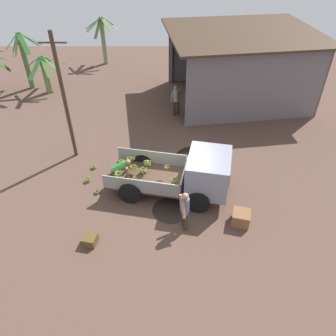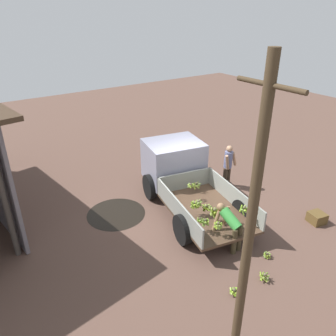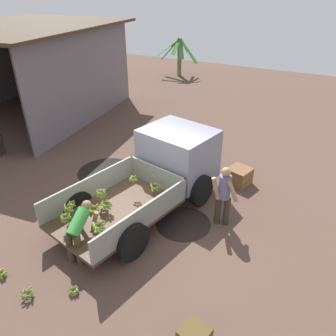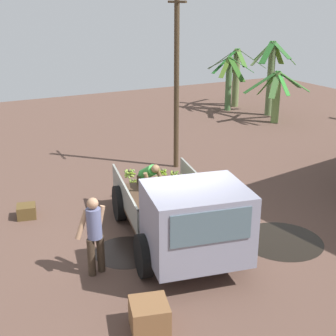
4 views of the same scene
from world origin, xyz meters
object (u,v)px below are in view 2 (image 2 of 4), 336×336
(cargo_truck, at_px, (179,170))
(banana_bunch_on_ground_0, at_px, (234,291))
(wooden_crate_1, at_px, (188,162))
(person_foreground_visitor, at_px, (228,164))
(wooden_crate_0, at_px, (317,218))
(banana_bunch_on_ground_2, at_px, (265,277))
(utility_pole, at_px, (250,232))
(banana_bunch_on_ground_1, at_px, (267,255))
(person_worker_loading, at_px, (231,225))

(cargo_truck, xyz_separation_m, banana_bunch_on_ground_0, (-4.34, 1.59, -0.89))
(banana_bunch_on_ground_0, relative_size, wooden_crate_1, 0.41)
(banana_bunch_on_ground_0, bearing_deg, cargo_truck, -20.08)
(person_foreground_visitor, relative_size, wooden_crate_1, 2.62)
(cargo_truck, distance_m, wooden_crate_1, 2.38)
(wooden_crate_0, bearing_deg, banana_bunch_on_ground_2, 102.48)
(utility_pole, height_order, banana_bunch_on_ground_1, utility_pole)
(wooden_crate_1, bearing_deg, banana_bunch_on_ground_0, 151.49)
(banana_bunch_on_ground_0, relative_size, banana_bunch_on_ground_1, 1.10)
(banana_bunch_on_ground_2, relative_size, wooden_crate_0, 0.62)
(person_foreground_visitor, relative_size, banana_bunch_on_ground_2, 5.79)
(banana_bunch_on_ground_2, relative_size, wooden_crate_1, 0.45)
(utility_pole, relative_size, banana_bunch_on_ground_2, 19.75)
(wooden_crate_0, bearing_deg, utility_pole, 107.43)
(cargo_truck, height_order, wooden_crate_0, cargo_truck)
(cargo_truck, bearing_deg, wooden_crate_1, -34.62)
(banana_bunch_on_ground_0, xyz_separation_m, banana_bunch_on_ground_1, (0.40, -1.62, -0.02))
(cargo_truck, relative_size, banana_bunch_on_ground_2, 17.65)
(banana_bunch_on_ground_1, relative_size, wooden_crate_0, 0.50)
(utility_pole, distance_m, banana_bunch_on_ground_0, 3.12)
(person_foreground_visitor, relative_size, banana_bunch_on_ground_1, 7.10)
(banana_bunch_on_ground_2, distance_m, wooden_crate_0, 3.31)
(banana_bunch_on_ground_0, distance_m, wooden_crate_0, 4.20)
(banana_bunch_on_ground_2, bearing_deg, banana_bunch_on_ground_0, 83.50)
(person_worker_loading, bearing_deg, utility_pole, 130.71)
(person_foreground_visitor, bearing_deg, utility_pole, -57.44)
(cargo_truck, distance_m, person_foreground_visitor, 1.90)
(person_foreground_visitor, xyz_separation_m, wooden_crate_1, (2.06, 0.21, -0.65))
(banana_bunch_on_ground_0, bearing_deg, person_worker_loading, -39.57)
(utility_pole, bearing_deg, banana_bunch_on_ground_2, -64.89)
(banana_bunch_on_ground_2, bearing_deg, person_worker_loading, -6.59)
(person_foreground_visitor, distance_m, banana_bunch_on_ground_1, 3.98)
(utility_pole, distance_m, person_foreground_visitor, 6.88)
(person_worker_loading, distance_m, banana_bunch_on_ground_0, 1.82)
(cargo_truck, xyz_separation_m, banana_bunch_on_ground_2, (-4.45, 0.67, -0.87))
(wooden_crate_1, bearing_deg, wooden_crate_0, -169.99)
(banana_bunch_on_ground_1, relative_size, banana_bunch_on_ground_2, 0.82)
(cargo_truck, bearing_deg, banana_bunch_on_ground_2, -177.25)
(wooden_crate_0, bearing_deg, person_foreground_visitor, 12.59)
(banana_bunch_on_ground_0, bearing_deg, banana_bunch_on_ground_2, -96.50)
(banana_bunch_on_ground_0, relative_size, banana_bunch_on_ground_2, 0.90)
(wooden_crate_0, bearing_deg, person_worker_loading, 77.22)
(cargo_truck, height_order, banana_bunch_on_ground_0, cargo_truck)
(utility_pole, relative_size, wooden_crate_0, 12.23)
(banana_bunch_on_ground_2, xyz_separation_m, wooden_crate_1, (6.02, -2.30, 0.13))
(wooden_crate_1, bearing_deg, person_foreground_visitor, -174.12)
(cargo_truck, height_order, banana_bunch_on_ground_1, cargo_truck)
(cargo_truck, relative_size, banana_bunch_on_ground_1, 21.64)
(person_worker_loading, distance_m, banana_bunch_on_ground_1, 1.25)
(cargo_truck, height_order, utility_pole, utility_pole)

